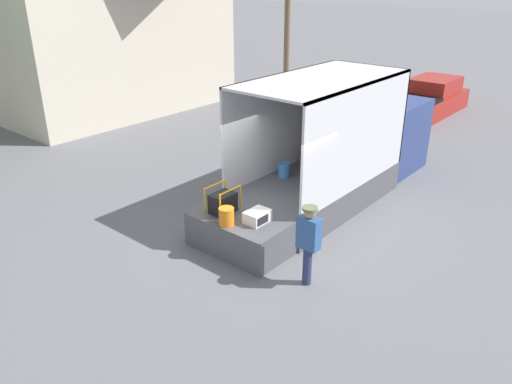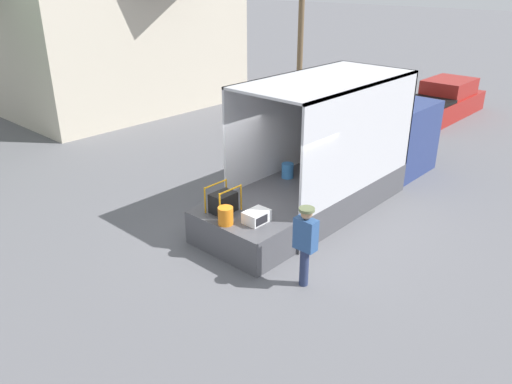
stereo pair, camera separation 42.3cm
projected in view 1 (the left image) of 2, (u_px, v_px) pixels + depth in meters
The scene contains 9 objects.
ground_plane at pixel (259, 237), 11.63m from camera, with size 160.00×160.00×0.00m, color slate.
box_truck at pixel (352, 153), 14.15m from camera, with size 7.10×2.30×3.35m.
tailgate_deck at pixel (240, 233), 11.01m from camera, with size 1.31×2.19×0.79m, color #4C4C51.
microwave at pixel (257, 217), 10.58m from camera, with size 0.54×0.40×0.26m.
portable_generator at pixel (223, 202), 11.00m from camera, with size 0.69×0.50×0.61m.
orange_bucket at pixel (226, 216), 10.45m from camera, with size 0.33×0.33×0.39m.
worker_person at pixel (309, 238), 9.51m from camera, with size 0.30×0.44×1.68m.
pickup_truck_red at pixel (428, 100), 21.42m from camera, with size 5.19×1.81×1.50m.
house_backdrop at pixel (94, 17), 21.72m from camera, with size 10.21×7.92×7.58m.
Camera 1 is at (-7.87, -6.50, 5.69)m, focal length 35.00 mm.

